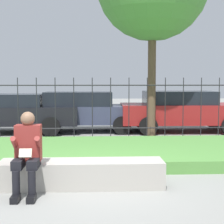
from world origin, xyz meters
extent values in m
plane|color=gray|center=(0.00, 0.00, 0.00)|extent=(60.00, 60.00, 0.00)
cube|color=#ADA89E|center=(-0.16, 0.00, 0.21)|extent=(2.58, 0.58, 0.42)
cube|color=gray|center=(-0.16, 0.00, 0.04)|extent=(2.48, 0.53, 0.08)
cube|color=black|center=(-1.06, -0.69, 0.04)|extent=(0.11, 0.26, 0.09)
cylinder|color=black|center=(-1.06, -0.63, 0.26)|extent=(0.11, 0.11, 0.33)
cube|color=black|center=(-1.06, -0.42, 0.48)|extent=(0.15, 0.42, 0.13)
cube|color=black|center=(-0.84, -0.69, 0.04)|extent=(0.11, 0.26, 0.09)
cylinder|color=black|center=(-0.84, -0.63, 0.26)|extent=(0.11, 0.11, 0.33)
cube|color=black|center=(-0.84, -0.42, 0.48)|extent=(0.15, 0.42, 0.13)
cube|color=maroon|center=(-0.95, -0.21, 0.75)|extent=(0.38, 0.24, 0.54)
sphere|color=#8C664C|center=(-0.95, -0.23, 1.12)|extent=(0.21, 0.21, 0.21)
cylinder|color=maroon|center=(-1.13, -0.37, 0.77)|extent=(0.08, 0.29, 0.24)
cylinder|color=maroon|center=(-0.78, -0.37, 0.77)|extent=(0.08, 0.29, 0.24)
cube|color=beige|center=(-0.95, -0.47, 0.64)|extent=(0.18, 0.09, 0.13)
cube|color=#569342|center=(0.00, 2.30, 0.12)|extent=(9.71, 3.21, 0.23)
cylinder|color=#232326|center=(0.00, 4.60, 0.36)|extent=(7.71, 0.03, 0.03)
cylinder|color=#232326|center=(0.00, 4.60, 1.56)|extent=(7.71, 0.03, 0.03)
cylinder|color=#232326|center=(-2.06, 4.60, 0.89)|extent=(0.02, 0.02, 1.78)
cylinder|color=#232326|center=(-1.54, 4.60, 0.89)|extent=(0.02, 0.02, 1.78)
cylinder|color=#232326|center=(-1.03, 4.60, 0.89)|extent=(0.02, 0.02, 1.78)
cylinder|color=#232326|center=(-0.51, 4.60, 0.89)|extent=(0.02, 0.02, 1.78)
cylinder|color=#232326|center=(0.00, 4.60, 0.89)|extent=(0.02, 0.02, 1.78)
cylinder|color=#232326|center=(0.51, 4.60, 0.89)|extent=(0.02, 0.02, 1.78)
cylinder|color=#232326|center=(1.03, 4.60, 0.89)|extent=(0.02, 0.02, 1.78)
cylinder|color=#232326|center=(1.54, 4.60, 0.89)|extent=(0.02, 0.02, 1.78)
cylinder|color=#232326|center=(2.06, 4.60, 0.89)|extent=(0.02, 0.02, 1.78)
cylinder|color=#232326|center=(2.57, 4.60, 0.89)|extent=(0.02, 0.02, 1.78)
cylinder|color=#232326|center=(3.08, 4.60, 0.89)|extent=(0.02, 0.02, 1.78)
cylinder|color=#232326|center=(3.60, 4.60, 0.89)|extent=(0.02, 0.02, 1.78)
cube|color=#383D56|center=(-0.30, 6.61, 0.58)|extent=(4.00, 1.69, 0.58)
cube|color=black|center=(-0.46, 6.62, 1.10)|extent=(2.21, 1.48, 0.46)
cylinder|color=black|center=(0.93, 5.79, 0.29)|extent=(0.58, 0.21, 0.58)
cylinder|color=black|center=(0.94, 7.41, 0.29)|extent=(0.58, 0.21, 0.58)
cylinder|color=black|center=(-1.54, 5.82, 0.29)|extent=(0.58, 0.21, 0.58)
cylinder|color=black|center=(-1.53, 7.44, 0.29)|extent=(0.58, 0.21, 0.58)
cube|color=maroon|center=(3.03, 6.42, 0.60)|extent=(4.17, 1.87, 0.63)
cube|color=black|center=(2.86, 6.42, 1.13)|extent=(2.31, 1.61, 0.43)
cylinder|color=black|center=(4.32, 7.26, 0.29)|extent=(0.58, 0.21, 0.58)
cylinder|color=black|center=(1.73, 5.58, 0.29)|extent=(0.58, 0.21, 0.58)
cylinder|color=black|center=(1.76, 7.32, 0.29)|extent=(0.58, 0.21, 0.58)
cube|color=black|center=(-2.62, 6.37, 0.58)|extent=(4.31, 1.77, 0.58)
cube|color=black|center=(-2.79, 6.37, 1.07)|extent=(2.38, 1.54, 0.40)
cylinder|color=black|center=(-1.28, 5.54, 0.29)|extent=(0.59, 0.21, 0.59)
cylinder|color=black|center=(-1.30, 7.23, 0.29)|extent=(0.59, 0.21, 0.59)
cylinder|color=brown|center=(1.81, 5.48, 1.82)|extent=(0.24, 0.24, 3.64)
camera|label=1|loc=(0.02, -5.83, 1.68)|focal=60.00mm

